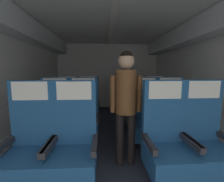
{
  "coord_description": "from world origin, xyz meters",
  "views": [
    {
      "loc": [
        -0.19,
        0.1,
        1.3
      ],
      "look_at": [
        0.0,
        3.12,
        0.9
      ],
      "focal_mm": 23.74,
      "sensor_mm": 36.0,
      "label": 1
    }
  ],
  "objects_px": {
    "seat_b_left_aisle": "(84,121)",
    "seat_c_left_aisle": "(88,108)",
    "seat_a_left_window": "(30,147)",
    "seat_b_left_window": "(55,121)",
    "seat_a_right_window": "(166,144)",
    "seat_b_right_window": "(145,119)",
    "seat_c_right_window": "(134,107)",
    "seat_a_left_aisle": "(74,146)",
    "flight_attendant": "(126,97)",
    "seat_a_right_aisle": "(206,142)",
    "seat_c_right_aisle": "(155,107)",
    "seat_c_left_window": "(67,108)",
    "seat_b_right_aisle": "(171,119)"
  },
  "relations": [
    {
      "from": "seat_b_right_window",
      "to": "seat_c_right_window",
      "type": "xyz_separation_m",
      "value": [
        0.0,
        0.83,
        0.0
      ]
    },
    {
      "from": "seat_b_left_window",
      "to": "seat_c_right_aisle",
      "type": "height_order",
      "value": "same"
    },
    {
      "from": "seat_a_right_window",
      "to": "seat_c_right_window",
      "type": "xyz_separation_m",
      "value": [
        0.0,
        1.68,
        0.0
      ]
    },
    {
      "from": "seat_a_left_window",
      "to": "seat_b_left_window",
      "type": "relative_size",
      "value": 1.0
    },
    {
      "from": "flight_attendant",
      "to": "seat_b_left_window",
      "type": "bearing_deg",
      "value": 174.47
    },
    {
      "from": "seat_a_left_window",
      "to": "seat_c_right_window",
      "type": "height_order",
      "value": "same"
    },
    {
      "from": "seat_a_left_aisle",
      "to": "seat_c_right_window",
      "type": "distance_m",
      "value": 1.95
    },
    {
      "from": "seat_b_left_aisle",
      "to": "seat_c_right_aisle",
      "type": "height_order",
      "value": "same"
    },
    {
      "from": "seat_a_right_window",
      "to": "seat_c_left_window",
      "type": "xyz_separation_m",
      "value": [
        -1.49,
        1.69,
        0.0
      ]
    },
    {
      "from": "seat_c_left_window",
      "to": "flight_attendant",
      "type": "xyz_separation_m",
      "value": [
        1.1,
        -1.26,
        0.46
      ]
    },
    {
      "from": "flight_attendant",
      "to": "seat_c_right_window",
      "type": "bearing_deg",
      "value": 87.71
    },
    {
      "from": "flight_attendant",
      "to": "seat_a_left_window",
      "type": "bearing_deg",
      "value": -144.05
    },
    {
      "from": "seat_a_right_window",
      "to": "seat_c_right_window",
      "type": "distance_m",
      "value": 1.68
    },
    {
      "from": "seat_a_left_window",
      "to": "seat_a_right_aisle",
      "type": "xyz_separation_m",
      "value": [
        1.95,
        -0.0,
        0.0
      ]
    },
    {
      "from": "seat_a_right_aisle",
      "to": "seat_c_left_window",
      "type": "bearing_deg",
      "value": 139.45
    },
    {
      "from": "seat_a_left_aisle",
      "to": "seat_a_right_aisle",
      "type": "distance_m",
      "value": 1.48
    },
    {
      "from": "seat_b_right_aisle",
      "to": "flight_attendant",
      "type": "relative_size",
      "value": 0.77
    },
    {
      "from": "seat_a_left_window",
      "to": "seat_a_left_aisle",
      "type": "bearing_deg",
      "value": -0.69
    },
    {
      "from": "seat_c_right_aisle",
      "to": "seat_b_right_window",
      "type": "bearing_deg",
      "value": -119.19
    },
    {
      "from": "seat_a_left_window",
      "to": "seat_b_right_window",
      "type": "xyz_separation_m",
      "value": [
        1.48,
        0.83,
        0.0
      ]
    },
    {
      "from": "seat_b_left_window",
      "to": "seat_b_left_aisle",
      "type": "height_order",
      "value": "same"
    },
    {
      "from": "seat_c_left_aisle",
      "to": "seat_c_right_aisle",
      "type": "distance_m",
      "value": 1.49
    },
    {
      "from": "seat_b_right_aisle",
      "to": "seat_c_left_aisle",
      "type": "distance_m",
      "value": 1.7
    },
    {
      "from": "seat_b_right_window",
      "to": "seat_c_right_aisle",
      "type": "xyz_separation_m",
      "value": [
        0.47,
        0.84,
        0.0
      ]
    },
    {
      "from": "seat_a_left_aisle",
      "to": "seat_b_left_aisle",
      "type": "relative_size",
      "value": 1.0
    },
    {
      "from": "seat_a_left_window",
      "to": "flight_attendant",
      "type": "relative_size",
      "value": 0.77
    },
    {
      "from": "seat_b_right_aisle",
      "to": "seat_c_left_window",
      "type": "distance_m",
      "value": 2.12
    },
    {
      "from": "seat_c_right_aisle",
      "to": "seat_a_left_window",
      "type": "bearing_deg",
      "value": -139.32
    },
    {
      "from": "seat_a_right_aisle",
      "to": "seat_c_right_window",
      "type": "bearing_deg",
      "value": 105.53
    },
    {
      "from": "seat_b_left_window",
      "to": "seat_c_left_aisle",
      "type": "distance_m",
      "value": 0.96
    },
    {
      "from": "seat_a_left_aisle",
      "to": "seat_b_right_window",
      "type": "xyz_separation_m",
      "value": [
        1.01,
        0.84,
        0.0
      ]
    },
    {
      "from": "seat_a_left_window",
      "to": "seat_a_left_aisle",
      "type": "relative_size",
      "value": 1.0
    },
    {
      "from": "seat_b_left_window",
      "to": "seat_c_left_aisle",
      "type": "bearing_deg",
      "value": 62.0
    },
    {
      "from": "flight_attendant",
      "to": "seat_c_right_aisle",
      "type": "bearing_deg",
      "value": 70.85
    },
    {
      "from": "seat_a_right_window",
      "to": "seat_c_left_window",
      "type": "distance_m",
      "value": 2.25
    },
    {
      "from": "seat_a_right_window",
      "to": "seat_a_left_window",
      "type": "bearing_deg",
      "value": 179.37
    },
    {
      "from": "seat_c_left_window",
      "to": "seat_c_right_aisle",
      "type": "bearing_deg",
      "value": 0.18
    },
    {
      "from": "seat_b_right_window",
      "to": "seat_c_right_window",
      "type": "bearing_deg",
      "value": 89.81
    },
    {
      "from": "seat_a_left_window",
      "to": "flight_attendant",
      "type": "distance_m",
      "value": 1.25
    },
    {
      "from": "seat_a_right_aisle",
      "to": "seat_b_right_aisle",
      "type": "height_order",
      "value": "same"
    },
    {
      "from": "seat_b_left_aisle",
      "to": "seat_c_right_aisle",
      "type": "xyz_separation_m",
      "value": [
        1.49,
        0.84,
        0.0
      ]
    },
    {
      "from": "seat_b_left_aisle",
      "to": "seat_c_right_window",
      "type": "bearing_deg",
      "value": 39.01
    },
    {
      "from": "seat_a_left_aisle",
      "to": "seat_c_right_aisle",
      "type": "relative_size",
      "value": 1.0
    },
    {
      "from": "seat_a_left_aisle",
      "to": "seat_b_right_window",
      "type": "height_order",
      "value": "same"
    },
    {
      "from": "seat_a_left_window",
      "to": "seat_b_right_aisle",
      "type": "height_order",
      "value": "same"
    },
    {
      "from": "seat_b_left_aisle",
      "to": "seat_b_right_aisle",
      "type": "height_order",
      "value": "same"
    },
    {
      "from": "seat_c_right_aisle",
      "to": "seat_a_right_aisle",
      "type": "bearing_deg",
      "value": -90.14
    },
    {
      "from": "seat_a_left_aisle",
      "to": "seat_c_right_window",
      "type": "height_order",
      "value": "same"
    },
    {
      "from": "seat_a_right_window",
      "to": "seat_b_right_window",
      "type": "relative_size",
      "value": 1.0
    },
    {
      "from": "seat_b_left_aisle",
      "to": "seat_c_left_aisle",
      "type": "distance_m",
      "value": 0.83
    }
  ]
}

